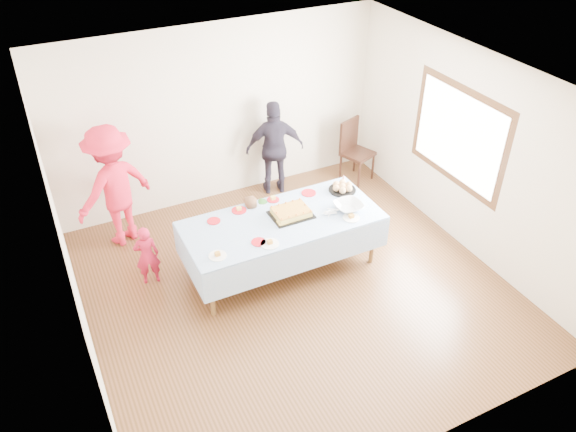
% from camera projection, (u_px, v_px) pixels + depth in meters
% --- Properties ---
extents(ground, '(5.00, 5.00, 0.00)m').
position_uv_depth(ground, '(296.00, 287.00, 7.16)').
color(ground, '#472E14').
rests_on(ground, ground).
extents(room_walls, '(5.04, 5.04, 2.72)m').
position_uv_depth(room_walls, '(301.00, 165.00, 6.16)').
color(room_walls, beige).
rests_on(room_walls, ground).
extents(party_table, '(2.50, 1.10, 0.78)m').
position_uv_depth(party_table, '(282.00, 223.00, 7.06)').
color(party_table, brown).
rests_on(party_table, ground).
extents(birthday_cake, '(0.52, 0.40, 0.09)m').
position_uv_depth(birthday_cake, '(291.00, 212.00, 7.08)').
color(birthday_cake, black).
rests_on(birthday_cake, party_table).
extents(rolls_tray, '(0.37, 0.37, 0.11)m').
position_uv_depth(rolls_tray, '(342.00, 188.00, 7.56)').
color(rolls_tray, black).
rests_on(rolls_tray, party_table).
extents(punch_bowl, '(0.36, 0.36, 0.09)m').
position_uv_depth(punch_bowl, '(349.00, 206.00, 7.19)').
color(punch_bowl, silver).
rests_on(punch_bowl, party_table).
extents(party_hat, '(0.09, 0.09, 0.15)m').
position_uv_depth(party_hat, '(343.00, 179.00, 7.68)').
color(party_hat, white).
rests_on(party_hat, party_table).
extents(fork_pile, '(0.24, 0.18, 0.07)m').
position_uv_depth(fork_pile, '(330.00, 211.00, 7.13)').
color(fork_pile, white).
rests_on(fork_pile, party_table).
extents(plate_red_far_a, '(0.17, 0.17, 0.01)m').
position_uv_depth(plate_red_far_a, '(214.00, 221.00, 6.99)').
color(plate_red_far_a, red).
rests_on(plate_red_far_a, party_table).
extents(plate_red_far_b, '(0.19, 0.19, 0.01)m').
position_uv_depth(plate_red_far_b, '(239.00, 210.00, 7.19)').
color(plate_red_far_b, red).
rests_on(plate_red_far_b, party_table).
extents(plate_red_far_c, '(0.16, 0.16, 0.01)m').
position_uv_depth(plate_red_far_c, '(273.00, 200.00, 7.39)').
color(plate_red_far_c, red).
rests_on(plate_red_far_c, party_table).
extents(plate_red_far_d, '(0.20, 0.20, 0.01)m').
position_uv_depth(plate_red_far_d, '(309.00, 193.00, 7.52)').
color(plate_red_far_d, red).
rests_on(plate_red_far_d, party_table).
extents(plate_red_near, '(0.18, 0.18, 0.01)m').
position_uv_depth(plate_red_near, '(259.00, 242.00, 6.64)').
color(plate_red_near, red).
rests_on(plate_red_near, party_table).
extents(plate_white_left, '(0.21, 0.21, 0.01)m').
position_uv_depth(plate_white_left, '(218.00, 256.00, 6.43)').
color(plate_white_left, white).
rests_on(plate_white_left, party_table).
extents(plate_white_mid, '(0.22, 0.22, 0.01)m').
position_uv_depth(plate_white_mid, '(270.00, 244.00, 6.61)').
color(plate_white_mid, white).
rests_on(plate_white_mid, party_table).
extents(plate_white_right, '(0.22, 0.22, 0.01)m').
position_uv_depth(plate_white_right, '(351.00, 218.00, 7.05)').
color(plate_white_right, white).
rests_on(plate_white_right, party_table).
extents(dining_chair, '(0.57, 0.57, 1.02)m').
position_uv_depth(dining_chair, '(354.00, 147.00, 9.06)').
color(dining_chair, black).
rests_on(dining_chair, ground).
extents(toddler_left, '(0.33, 0.24, 0.85)m').
position_uv_depth(toddler_left, '(147.00, 255.00, 7.01)').
color(toddler_left, '#B91736').
rests_on(toddler_left, ground).
extents(toddler_mid, '(0.42, 0.29, 0.80)m').
position_uv_depth(toddler_mid, '(263.00, 225.00, 7.57)').
color(toddler_mid, '#307125').
rests_on(toddler_mid, ground).
extents(toddler_right, '(0.52, 0.45, 0.90)m').
position_uv_depth(toddler_right, '(250.00, 226.00, 7.48)').
color(toddler_right, '#B07A52').
rests_on(toddler_right, ground).
extents(adult_left, '(1.29, 1.04, 1.75)m').
position_uv_depth(adult_left, '(114.00, 186.00, 7.49)').
color(adult_left, red).
rests_on(adult_left, ground).
extents(adult_right, '(0.96, 0.60, 1.53)m').
position_uv_depth(adult_right, '(275.00, 148.00, 8.61)').
color(adult_right, '#282331').
rests_on(adult_right, ground).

